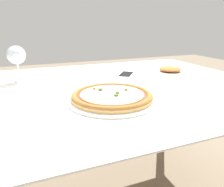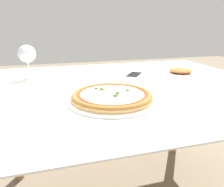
% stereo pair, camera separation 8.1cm
% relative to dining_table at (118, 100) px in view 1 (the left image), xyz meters
% --- Properties ---
extents(dining_table, '(1.41, 1.11, 0.75)m').
position_rel_dining_table_xyz_m(dining_table, '(0.00, 0.00, 0.00)').
color(dining_table, '#997047').
rests_on(dining_table, ground_plane).
extents(pizza_plate, '(0.33, 0.33, 0.04)m').
position_rel_dining_table_xyz_m(pizza_plate, '(-0.11, -0.20, 0.09)').
color(pizza_plate, white).
rests_on(pizza_plate, dining_table).
extents(fork, '(0.03, 0.17, 0.00)m').
position_rel_dining_table_xyz_m(fork, '(-0.46, 0.06, 0.08)').
color(fork, silver).
rests_on(fork, dining_table).
extents(wine_glass_far_left, '(0.09, 0.09, 0.18)m').
position_rel_dining_table_xyz_m(wine_glass_far_left, '(-0.44, 0.26, 0.20)').
color(wine_glass_far_left, silver).
rests_on(wine_glass_far_left, dining_table).
extents(cell_phone, '(0.14, 0.16, 0.01)m').
position_rel_dining_table_xyz_m(cell_phone, '(0.11, 0.15, 0.08)').
color(cell_phone, white).
rests_on(cell_phone, dining_table).
extents(side_plate, '(0.22, 0.22, 0.04)m').
position_rel_dining_table_xyz_m(side_plate, '(0.38, 0.12, 0.09)').
color(side_plate, white).
rests_on(side_plate, dining_table).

